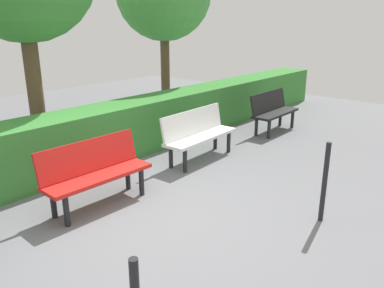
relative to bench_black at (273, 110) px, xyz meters
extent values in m
plane|color=slate|center=(4.49, 0.71, -0.48)|extent=(18.27, 18.27, 0.00)
cube|color=black|center=(0.00, 0.07, -0.06)|extent=(1.38, 0.43, 0.05)
cube|color=black|center=(0.00, -0.12, 0.17)|extent=(1.38, 0.15, 0.42)
cylinder|color=black|center=(-0.54, 0.22, -0.28)|extent=(0.07, 0.07, 0.39)
cylinder|color=black|center=(-0.54, -0.08, -0.28)|extent=(0.07, 0.07, 0.39)
cylinder|color=black|center=(0.53, 0.23, -0.28)|extent=(0.07, 0.07, 0.39)
cylinder|color=black|center=(0.54, -0.07, -0.28)|extent=(0.07, 0.07, 0.39)
cube|color=white|center=(2.42, -0.03, -0.06)|extent=(1.58, 0.47, 0.05)
cube|color=white|center=(2.43, -0.22, 0.17)|extent=(1.57, 0.17, 0.42)
cylinder|color=black|center=(1.78, 0.10, -0.28)|extent=(0.07, 0.07, 0.39)
cylinder|color=black|center=(1.79, -0.20, -0.28)|extent=(0.07, 0.07, 0.39)
cylinder|color=black|center=(3.05, 0.14, -0.28)|extent=(0.07, 0.07, 0.39)
cylinder|color=black|center=(3.06, -0.16, -0.28)|extent=(0.07, 0.07, 0.39)
cube|color=red|center=(4.65, 0.07, -0.06)|extent=(1.47, 0.47, 0.05)
cube|color=red|center=(4.64, -0.12, 0.17)|extent=(1.46, 0.18, 0.42)
cylinder|color=black|center=(4.08, 0.24, -0.28)|extent=(0.07, 0.07, 0.39)
cylinder|color=black|center=(4.07, -0.06, -0.28)|extent=(0.07, 0.07, 0.39)
cylinder|color=black|center=(5.23, 0.20, -0.28)|extent=(0.07, 0.07, 0.39)
cylinder|color=black|center=(5.22, -0.10, -0.28)|extent=(0.07, 0.07, 0.39)
cube|color=#387F33|center=(3.49, -1.30, -0.01)|extent=(14.27, 0.79, 0.93)
cylinder|color=brown|center=(0.45, -2.79, 0.67)|extent=(0.22, 0.22, 2.29)
cylinder|color=brown|center=(4.01, -2.54, 0.75)|extent=(0.27, 0.27, 2.45)
cylinder|color=black|center=(3.15, 2.43, 0.02)|extent=(0.06, 0.06, 1.00)
camera|label=1|loc=(7.36, 3.95, 1.85)|focal=35.98mm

